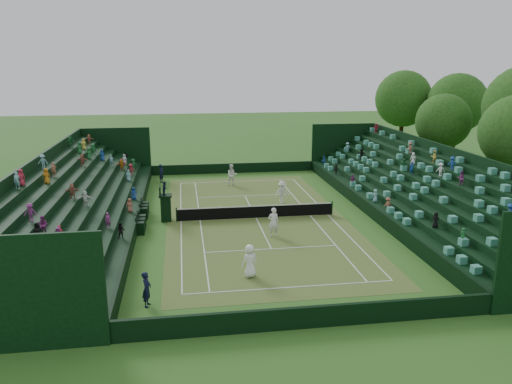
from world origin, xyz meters
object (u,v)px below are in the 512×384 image
Objects in this scene: umpire_chair at (166,204)px; player_far_east at (282,192)px; player_near_east at (273,222)px; player_far_west at (232,175)px; player_near_west at (250,261)px; tennis_net at (256,211)px.

player_far_east is at bearing 20.59° from umpire_chair.
player_far_west is at bearing -85.39° from player_near_east.
tennis_net is at bearing -120.45° from player_near_west.
player_near_west is (4.68, -10.57, -0.34)m from umpire_chair.
umpire_chair is (-6.54, 0.31, 0.72)m from tennis_net.
umpire_chair is at bearing -178.27° from player_far_east.
player_far_east is at bearing 54.35° from tennis_net.
player_far_west is at bearing 59.93° from umpire_chair.
player_far_west is 1.10× the size of player_far_east.
tennis_net is at bearing -86.78° from player_far_west.
umpire_chair is 8.33m from player_near_east.
player_near_east is at bearing -85.71° from player_far_west.
player_far_west is (1.17, 20.66, 0.09)m from player_near_west.
player_near_east is 1.08× the size of player_far_east.
player_far_east is at bearing -63.31° from player_far_west.
player_near_east is at bearing -31.65° from umpire_chair.
tennis_net is at bearing -2.68° from umpire_chair.
tennis_net is 10.44m from player_near_west.
player_near_west reaches higher than player_far_east.
tennis_net is 4.00× the size of umpire_chair.
tennis_net is at bearing -144.52° from player_far_east.
tennis_net is 6.42× the size of player_near_west.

